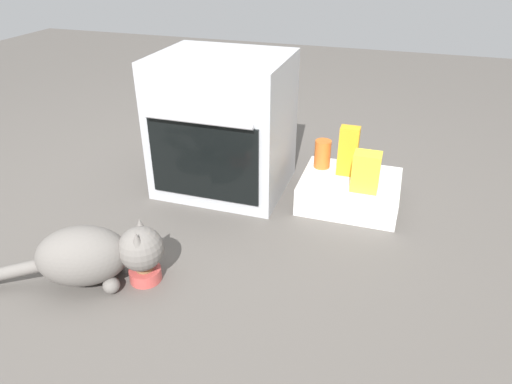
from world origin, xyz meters
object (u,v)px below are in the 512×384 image
object	(u,v)px
juice_carton	(348,151)
sauce_jar	(323,154)
cat	(94,255)
pantry_cabinet	(350,191)
food_bowl	(145,273)
oven	(224,125)
snack_bag	(366,172)

from	to	relation	value
juice_carton	sauce_jar	size ratio (longest dim) A/B	1.71
cat	juice_carton	xyz separation A→B (m)	(0.78, 0.92, 0.13)
pantry_cabinet	food_bowl	distance (m)	1.04
oven	snack_bag	size ratio (longest dim) A/B	3.73
oven	sauce_jar	size ratio (longest dim) A/B	4.80
cat	snack_bag	distance (m)	1.19
cat	snack_bag	world-z (taller)	snack_bag
food_bowl	sauce_jar	distance (m)	1.04
sauce_jar	food_bowl	bearing A→B (deg)	-119.07
oven	sauce_jar	world-z (taller)	oven
juice_carton	snack_bag	bearing A→B (deg)	-52.75
food_bowl	cat	bearing A→B (deg)	-156.72
pantry_cabinet	snack_bag	bearing A→B (deg)	-52.14
food_bowl	pantry_cabinet	bearing A→B (deg)	51.10
food_bowl	oven	bearing A→B (deg)	88.92
sauce_jar	cat	bearing A→B (deg)	-124.25
cat	sauce_jar	size ratio (longest dim) A/B	4.83
oven	sauce_jar	xyz separation A→B (m)	(0.48, 0.09, -0.13)
cat	juice_carton	distance (m)	1.22
juice_carton	snack_bag	size ratio (longest dim) A/B	1.33
juice_carton	sauce_jar	distance (m)	0.14
oven	food_bowl	xyz separation A→B (m)	(-0.02, -0.80, -0.31)
snack_bag	sauce_jar	bearing A→B (deg)	142.72
pantry_cabinet	snack_bag	xyz separation A→B (m)	(0.07, -0.09, 0.16)
cat	sauce_jar	bearing A→B (deg)	32.46
snack_bag	pantry_cabinet	bearing A→B (deg)	127.86
pantry_cabinet	juice_carton	xyz separation A→B (m)	(-0.03, 0.04, 0.19)
juice_carton	cat	bearing A→B (deg)	-130.30
juice_carton	sauce_jar	world-z (taller)	juice_carton
sauce_jar	snack_bag	size ratio (longest dim) A/B	0.78
oven	cat	distance (m)	0.91
food_bowl	sauce_jar	world-z (taller)	sauce_jar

